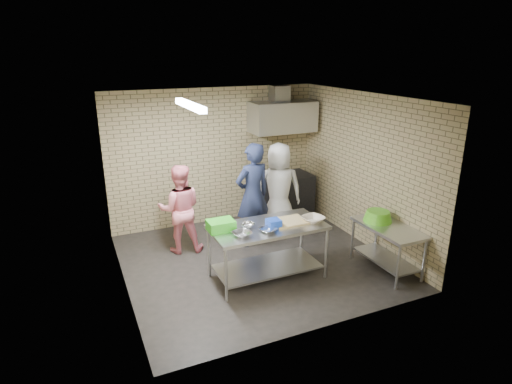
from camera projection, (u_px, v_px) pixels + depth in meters
floor at (255, 261)px, 7.18m from camera, size 4.20×4.20×0.00m
ceiling at (255, 98)px, 6.32m from camera, size 4.20×4.20×0.00m
back_wall at (215, 157)px, 8.48m from camera, size 4.20×0.06×2.70m
front_wall at (324, 231)px, 5.02m from camera, size 4.20×0.06×2.70m
left_wall at (118, 203)px, 5.94m from camera, size 0.06×4.00×2.70m
right_wall at (364, 170)px, 7.56m from camera, size 0.06×4.00×2.70m
prep_table at (267, 252)px, 6.55m from camera, size 1.73×0.87×0.87m
side_counter at (386, 248)px, 6.81m from camera, size 0.60×1.20×0.75m
stove at (282, 196)px, 8.99m from camera, size 1.20×0.70×0.90m
range_hood at (283, 117)px, 8.51m from camera, size 1.30×0.60×0.60m
hood_duct at (280, 93)px, 8.49m from camera, size 0.35×0.30×0.30m
wall_shelf at (291, 123)px, 8.85m from camera, size 0.80×0.20×0.04m
fluorescent_fixture at (190, 105)px, 5.96m from camera, size 0.10×1.25×0.08m
green_crate at (221, 225)px, 6.23m from camera, size 0.39×0.29×0.15m
blue_tub at (274, 224)px, 6.33m from camera, size 0.19×0.19×0.13m
cutting_board at (289, 221)px, 6.53m from camera, size 0.53×0.40×0.03m
mixing_bowl_a at (242, 234)px, 6.04m from camera, size 0.32×0.32×0.07m
mixing_bowl_b at (248, 226)px, 6.33m from camera, size 0.25×0.25×0.06m
mixing_bowl_c at (268, 230)px, 6.18m from camera, size 0.30×0.30×0.06m
ceramic_bowl at (313, 219)px, 6.54m from camera, size 0.40×0.40×0.08m
green_basin at (378, 216)px, 6.87m from camera, size 0.46×0.46×0.17m
bottle_red at (280, 119)px, 8.71m from camera, size 0.07×0.07×0.18m
bottle_green at (298, 118)px, 8.87m from camera, size 0.06×0.06×0.15m
man_navy at (253, 195)px, 7.53m from camera, size 0.75×0.56×1.88m
woman_pink at (180, 209)px, 7.33m from camera, size 0.88×0.76×1.56m
woman_white at (279, 190)px, 7.97m from camera, size 1.00×0.80×1.77m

